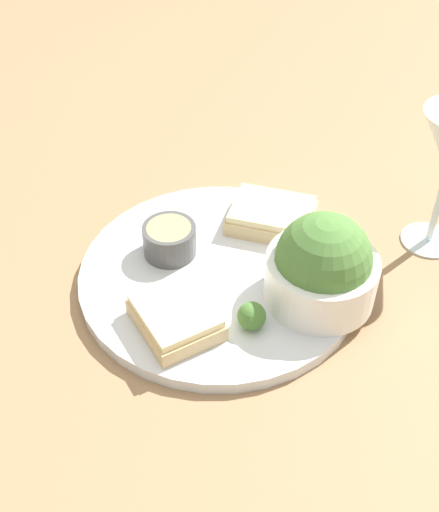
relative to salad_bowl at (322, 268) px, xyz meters
The scene contains 7 objects.
ground_plane 0.12m from the salad_bowl, behind, with size 4.00×4.00×0.00m, color #93704C.
dinner_plate 0.12m from the salad_bowl, behind, with size 0.30×0.30×0.01m.
salad_bowl is the anchor object (origin of this frame).
sauce_ramekin 0.17m from the salad_bowl, behind, with size 0.06×0.06×0.03m.
cheese_toast_near 0.12m from the salad_bowl, 137.68° to the left, with size 0.11×0.09×0.03m.
cheese_toast_far 0.15m from the salad_bowl, 134.65° to the right, with size 0.11×0.10×0.03m.
garnish 0.08m from the salad_bowl, 121.69° to the right, with size 0.03×0.03×0.03m.
Camera 1 is at (0.23, -0.44, 0.48)m, focal length 45.00 mm.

